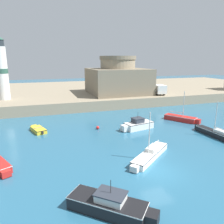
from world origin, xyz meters
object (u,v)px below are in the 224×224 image
(mooring_buoy, at_px, (98,128))
(fortress, at_px, (118,79))
(motorboat_black_7, at_px, (110,205))
(dinghy_yellow_4, at_px, (38,129))
(motorboat_white_0, at_px, (138,125))
(sailboat_red_2, at_px, (181,118))
(sailboat_white_3, at_px, (150,154))
(truck_on_quay, at_px, (159,89))
(lighthouse, at_px, (2,69))
(sailboat_black_1, at_px, (217,134))

(mooring_buoy, relative_size, fortress, 0.04)
(motorboat_black_7, bearing_deg, dinghy_yellow_4, 103.05)
(motorboat_white_0, height_order, sailboat_red_2, sailboat_red_2)
(sailboat_white_3, distance_m, truck_on_quay, 29.26)
(motorboat_white_0, relative_size, sailboat_white_3, 0.85)
(motorboat_white_0, xyz_separation_m, lighthouse, (-19.57, 19.86, 7.23))
(truck_on_quay, bearing_deg, fortress, 147.90)
(sailboat_red_2, distance_m, motorboat_black_7, 24.60)
(lighthouse, bearing_deg, sailboat_black_1, -43.41)
(mooring_buoy, relative_size, lighthouse, 0.04)
(motorboat_black_7, xyz_separation_m, mooring_buoy, (3.75, 17.20, -0.34))
(dinghy_yellow_4, distance_m, lighthouse, 19.20)
(dinghy_yellow_4, bearing_deg, motorboat_white_0, -13.46)
(motorboat_white_0, xyz_separation_m, sailboat_red_2, (8.48, 1.56, -0.18))
(motorboat_white_0, distance_m, lighthouse, 28.80)
(mooring_buoy, bearing_deg, dinghy_yellow_4, 169.08)
(motorboat_white_0, xyz_separation_m, sailboat_black_1, (8.14, -6.36, -0.17))
(dinghy_yellow_4, distance_m, fortress, 25.59)
(fortress, xyz_separation_m, lighthouse, (-24.00, -0.85, 2.49))
(sailboat_white_3, distance_m, mooring_buoy, 11.09)
(dinghy_yellow_4, relative_size, truck_on_quay, 0.85)
(sailboat_white_3, bearing_deg, lighthouse, 119.98)
(sailboat_black_1, height_order, motorboat_black_7, sailboat_black_1)
(mooring_buoy, bearing_deg, sailboat_black_1, -30.57)
(sailboat_black_1, height_order, sailboat_red_2, sailboat_red_2)
(motorboat_white_0, height_order, lighthouse, lighthouse)
(motorboat_black_7, relative_size, mooring_buoy, 11.46)
(lighthouse, relative_size, truck_on_quay, 2.69)
(sailboat_red_2, bearing_deg, sailboat_white_3, -136.79)
(motorboat_white_0, height_order, dinghy_yellow_4, motorboat_white_0)
(sailboat_black_1, xyz_separation_m, motorboat_black_7, (-17.37, -9.16, 0.12))
(motorboat_black_7, distance_m, mooring_buoy, 17.61)
(dinghy_yellow_4, xyz_separation_m, motorboat_black_7, (4.35, -18.77, 0.27))
(sailboat_black_1, relative_size, fortress, 0.54)
(sailboat_white_3, distance_m, motorboat_black_7, 9.04)
(sailboat_black_1, distance_m, sailboat_red_2, 7.93)
(sailboat_white_3, distance_m, fortress, 31.08)
(motorboat_white_0, height_order, sailboat_black_1, sailboat_black_1)
(dinghy_yellow_4, height_order, lighthouse, lighthouse)
(sailboat_white_3, xyz_separation_m, fortress, (7.30, 29.80, 4.95))
(sailboat_white_3, xyz_separation_m, truck_on_quay, (15.26, 24.81, 2.82))
(sailboat_white_3, height_order, fortress, fortress)
(sailboat_red_2, xyz_separation_m, lighthouse, (-28.05, 18.30, 7.40))
(sailboat_red_2, distance_m, truck_on_quay, 14.94)
(sailboat_red_2, distance_m, sailboat_white_3, 15.57)
(mooring_buoy, xyz_separation_m, truck_on_quay, (17.87, 14.03, 3.00))
(sailboat_black_1, xyz_separation_m, dinghy_yellow_4, (-21.72, 9.61, -0.15))
(dinghy_yellow_4, distance_m, motorboat_black_7, 19.27)
(motorboat_black_7, distance_m, lighthouse, 37.57)
(dinghy_yellow_4, xyz_separation_m, mooring_buoy, (8.10, -1.56, -0.07))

